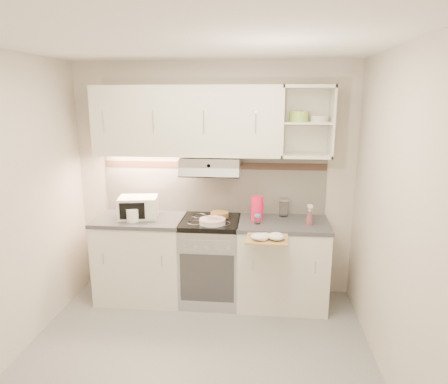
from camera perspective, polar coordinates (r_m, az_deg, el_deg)
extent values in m
plane|color=gray|center=(3.57, -4.35, -23.34)|extent=(3.00, 3.00, 0.00)
cube|color=beige|center=(4.34, -1.47, 1.63)|extent=(3.00, 0.04, 2.50)
cube|color=beige|center=(1.75, -13.36, -17.31)|extent=(3.00, 0.04, 2.50)
cube|color=beige|center=(3.58, -29.15, -2.63)|extent=(0.04, 2.80, 2.50)
cube|color=beige|center=(3.11, 23.68, -4.29)|extent=(0.04, 2.80, 2.50)
cube|color=white|center=(2.89, -5.28, 20.64)|extent=(3.00, 2.80, 0.04)
cube|color=silver|center=(4.34, -1.48, 1.22)|extent=(2.40, 0.02, 0.64)
cube|color=#3E2A22|center=(4.29, -1.52, 3.81)|extent=(2.40, 0.01, 0.08)
cube|color=silver|center=(4.13, -5.33, 10.09)|extent=(1.90, 0.34, 0.70)
cube|color=silver|center=(4.07, 11.75, 9.83)|extent=(0.50, 0.34, 0.70)
cylinder|color=#8BB646|center=(4.06, 10.64, 10.58)|extent=(0.19, 0.19, 0.10)
cylinder|color=silver|center=(4.09, 13.46, 10.15)|extent=(0.18, 0.18, 0.06)
cube|color=#B7B7BC|center=(4.10, -1.84, 4.21)|extent=(0.60, 0.40, 0.12)
cube|color=silver|center=(4.46, -11.64, -9.38)|extent=(0.90, 0.60, 0.86)
cube|color=#47474C|center=(4.30, -11.92, -3.84)|extent=(0.92, 0.62, 0.04)
cube|color=silver|center=(4.27, 8.27, -10.24)|extent=(0.90, 0.60, 0.86)
cube|color=#47474C|center=(4.12, 8.48, -4.49)|extent=(0.92, 0.62, 0.04)
cube|color=#B7B7BC|center=(4.30, -1.91, -10.01)|extent=(0.60, 0.58, 0.85)
cube|color=black|center=(4.15, -1.95, -4.29)|extent=(0.60, 0.60, 0.05)
cube|color=silver|center=(4.28, -12.13, -2.13)|extent=(0.43, 0.35, 0.22)
cube|color=black|center=(4.15, -12.73, -2.65)|extent=(0.25, 0.06, 0.17)
cylinder|color=white|center=(4.17, -12.93, -3.24)|extent=(0.12, 0.12, 0.13)
cone|color=white|center=(4.15, -11.67, -2.97)|extent=(0.17, 0.07, 0.10)
torus|color=white|center=(4.14, -12.99, -2.13)|extent=(0.11, 0.04, 0.11)
cylinder|color=silver|center=(4.01, -1.67, -4.43)|extent=(0.26, 0.26, 0.02)
cylinder|color=silver|center=(4.00, -1.67, -4.20)|extent=(0.26, 0.26, 0.02)
cylinder|color=silver|center=(4.00, -1.67, -3.98)|extent=(0.26, 0.26, 0.02)
cube|color=silver|center=(3.99, -1.67, -3.83)|extent=(0.16, 0.08, 0.01)
cylinder|color=#AA5B3D|center=(4.24, -0.63, -3.20)|extent=(0.19, 0.19, 0.05)
cylinder|color=#FF1748|center=(4.11, 4.74, -2.32)|extent=(0.12, 0.12, 0.25)
cube|color=#FF1748|center=(4.12, 5.56, -1.84)|extent=(0.03, 0.03, 0.10)
cylinder|color=silver|center=(4.28, 8.54, -2.32)|extent=(0.09, 0.09, 0.17)
cylinder|color=#B7B7BC|center=(4.25, 8.58, -1.09)|extent=(0.10, 0.10, 0.02)
cylinder|color=white|center=(4.01, 4.79, -4.02)|extent=(0.06, 0.06, 0.07)
cylinder|color=#2996CD|center=(3.99, 4.80, -3.38)|extent=(0.06, 0.06, 0.02)
cone|color=#DE7B86|center=(4.05, 12.09, -3.64)|extent=(0.08, 0.08, 0.14)
cube|color=tan|center=(3.70, 6.15, -6.62)|extent=(0.40, 0.36, 0.02)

